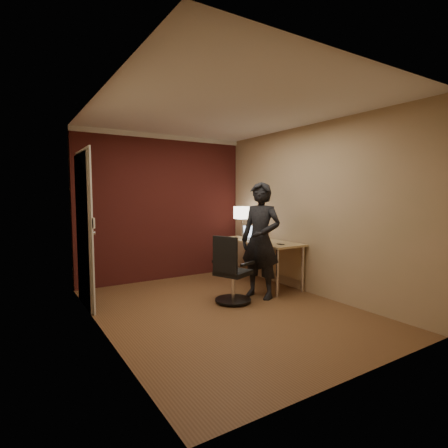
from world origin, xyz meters
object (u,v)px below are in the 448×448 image
at_px(desk_lamp, 242,213).
at_px(phone, 281,244).
at_px(office_chair, 231,274).
at_px(person, 261,240).
at_px(desk, 265,248).
at_px(mouse, 264,242).
at_px(laptop, 253,235).

distance_m(desk_lamp, phone, 1.23).
bearing_deg(office_chair, person, 2.44).
xyz_separation_m(desk, office_chair, (-1.05, -0.58, -0.20)).
bearing_deg(mouse, desk_lamp, 76.26).
distance_m(mouse, phone, 0.27).
distance_m(desk_lamp, person, 1.33).
distance_m(desk, mouse, 0.38).
distance_m(mouse, office_chair, 0.94).
relative_size(desk, laptop, 3.73).
distance_m(desk_lamp, laptop, 0.56).
relative_size(desk_lamp, person, 0.32).
xyz_separation_m(desk_lamp, office_chair, (-1.03, -1.21, -0.75)).
xyz_separation_m(desk_lamp, phone, (-0.11, -1.15, -0.41)).
bearing_deg(desk_lamp, office_chair, -130.50).
bearing_deg(mouse, phone, -66.00).
relative_size(mouse, office_chair, 0.11).
height_order(laptop, mouse, laptop).
xyz_separation_m(laptop, office_chair, (-0.96, -0.79, -0.39)).
relative_size(phone, person, 0.07).
height_order(mouse, person, person).
distance_m(laptop, mouse, 0.51).
distance_m(laptop, office_chair, 1.31).
xyz_separation_m(desk, desk_lamp, (-0.01, 0.64, 0.55)).
bearing_deg(laptop, person, -119.79).
height_order(mouse, phone, mouse).
distance_m(desk, office_chair, 1.21).
bearing_deg(laptop, desk, -68.51).
height_order(desk_lamp, person, person).
xyz_separation_m(desk, phone, (-0.12, -0.52, 0.13)).
relative_size(office_chair, person, 0.55).
bearing_deg(mouse, laptop, 73.08).
bearing_deg(person, mouse, 111.24).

